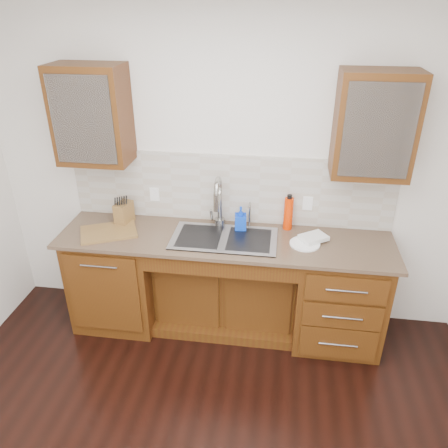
# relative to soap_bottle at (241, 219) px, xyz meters

# --- Properties ---
(wall_back) EXTENTS (4.00, 0.10, 2.70)m
(wall_back) POSITION_rel_soap_bottle_xyz_m (-0.11, 0.22, 0.34)
(wall_back) COLOR silver
(wall_back) RESTS_ON ground
(base_cabinet_left) EXTENTS (0.70, 0.62, 0.88)m
(base_cabinet_left) POSITION_rel_soap_bottle_xyz_m (-1.06, -0.14, -0.57)
(base_cabinet_left) COLOR #593014
(base_cabinet_left) RESTS_ON ground
(base_cabinet_center) EXTENTS (1.20, 0.44, 0.70)m
(base_cabinet_center) POSITION_rel_soap_bottle_xyz_m (-0.11, -0.05, -0.66)
(base_cabinet_center) COLOR #593014
(base_cabinet_center) RESTS_ON ground
(base_cabinet_right) EXTENTS (0.70, 0.62, 0.88)m
(base_cabinet_right) POSITION_rel_soap_bottle_xyz_m (0.84, -0.14, -0.57)
(base_cabinet_right) COLOR #593014
(base_cabinet_right) RESTS_ON ground
(countertop) EXTENTS (2.70, 0.65, 0.03)m
(countertop) POSITION_rel_soap_bottle_xyz_m (-0.11, -0.16, -0.12)
(countertop) COLOR #84705B
(countertop) RESTS_ON base_cabinet_left
(backsplash) EXTENTS (2.70, 0.02, 0.59)m
(backsplash) POSITION_rel_soap_bottle_xyz_m (-0.11, 0.16, 0.19)
(backsplash) COLOR beige
(backsplash) RESTS_ON wall_back
(sink) EXTENTS (0.84, 0.46, 0.19)m
(sink) POSITION_rel_soap_bottle_xyz_m (-0.11, -0.17, -0.19)
(sink) COLOR #9E9EA5
(sink) RESTS_ON countertop
(faucet) EXTENTS (0.04, 0.04, 0.40)m
(faucet) POSITION_rel_soap_bottle_xyz_m (-0.18, 0.06, 0.10)
(faucet) COLOR #999993
(faucet) RESTS_ON countertop
(filter_tap) EXTENTS (0.02, 0.02, 0.24)m
(filter_tap) POSITION_rel_soap_bottle_xyz_m (0.07, 0.07, 0.02)
(filter_tap) COLOR #999993
(filter_tap) RESTS_ON countertop
(upper_cabinet_left) EXTENTS (0.55, 0.34, 0.75)m
(upper_cabinet_left) POSITION_rel_soap_bottle_xyz_m (-1.16, -0.00, 0.81)
(upper_cabinet_left) COLOR #593014
(upper_cabinet_left) RESTS_ON wall_back
(upper_cabinet_right) EXTENTS (0.55, 0.34, 0.75)m
(upper_cabinet_right) POSITION_rel_soap_bottle_xyz_m (0.94, -0.00, 0.81)
(upper_cabinet_right) COLOR #593014
(upper_cabinet_right) RESTS_ON wall_back
(outlet_left) EXTENTS (0.08, 0.01, 0.12)m
(outlet_left) POSITION_rel_soap_bottle_xyz_m (-0.76, 0.14, 0.11)
(outlet_left) COLOR white
(outlet_left) RESTS_ON backsplash
(outlet_right) EXTENTS (0.08, 0.01, 0.12)m
(outlet_right) POSITION_rel_soap_bottle_xyz_m (0.54, 0.14, 0.11)
(outlet_right) COLOR white
(outlet_right) RESTS_ON backsplash
(soap_bottle) EXTENTS (0.10, 0.10, 0.20)m
(soap_bottle) POSITION_rel_soap_bottle_xyz_m (0.00, 0.00, 0.00)
(soap_bottle) COLOR #0A3ACA
(soap_bottle) RESTS_ON countertop
(water_bottle) EXTENTS (0.08, 0.08, 0.28)m
(water_bottle) POSITION_rel_soap_bottle_xyz_m (0.39, 0.08, 0.04)
(water_bottle) COLOR red
(water_bottle) RESTS_ON countertop
(plate) EXTENTS (0.26, 0.26, 0.01)m
(plate) POSITION_rel_soap_bottle_xyz_m (0.52, -0.17, -0.10)
(plate) COLOR white
(plate) RESTS_ON countertop
(dish_towel) EXTENTS (0.25, 0.24, 0.03)m
(dish_towel) POSITION_rel_soap_bottle_xyz_m (0.59, -0.11, -0.07)
(dish_towel) COLOR white
(dish_towel) RESTS_ON plate
(knife_block) EXTENTS (0.14, 0.19, 0.19)m
(knife_block) POSITION_rel_soap_bottle_xyz_m (-0.99, -0.02, -0.01)
(knife_block) COLOR brown
(knife_block) RESTS_ON countertop
(cutting_board) EXTENTS (0.53, 0.47, 0.02)m
(cutting_board) POSITION_rel_soap_bottle_xyz_m (-1.06, -0.21, -0.09)
(cutting_board) COLOR #9E7742
(cutting_board) RESTS_ON countertop
(cup_left_a) EXTENTS (0.16, 0.16, 0.10)m
(cup_left_a) POSITION_rel_soap_bottle_xyz_m (-1.21, -0.00, 0.76)
(cup_left_a) COLOR silver
(cup_left_a) RESTS_ON upper_cabinet_left
(cup_left_b) EXTENTS (0.09, 0.09, 0.09)m
(cup_left_b) POSITION_rel_soap_bottle_xyz_m (-1.04, -0.00, 0.76)
(cup_left_b) COLOR white
(cup_left_b) RESTS_ON upper_cabinet_left
(cup_right_a) EXTENTS (0.11, 0.11, 0.09)m
(cup_right_a) POSITION_rel_soap_bottle_xyz_m (0.87, -0.00, 0.76)
(cup_right_a) COLOR white
(cup_right_a) RESTS_ON upper_cabinet_right
(cup_right_b) EXTENTS (0.12, 0.12, 0.09)m
(cup_right_b) POSITION_rel_soap_bottle_xyz_m (0.98, -0.00, 0.76)
(cup_right_b) COLOR white
(cup_right_b) RESTS_ON upper_cabinet_right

